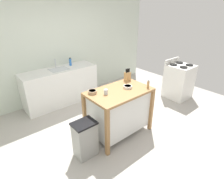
% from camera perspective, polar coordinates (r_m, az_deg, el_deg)
% --- Properties ---
extents(ground_plane, '(6.83, 6.83, 0.00)m').
position_cam_1_polar(ground_plane, '(3.62, 0.24, -13.69)').
color(ground_plane, '#ADA8A0').
rests_on(ground_plane, ground).
extents(wall_back, '(5.83, 0.10, 2.60)m').
position_cam_1_polar(wall_back, '(4.79, -17.19, 12.25)').
color(wall_back, silver).
rests_on(wall_back, ground).
extents(kitchen_island, '(1.15, 0.71, 0.90)m').
position_cam_1_polar(kitchen_island, '(3.38, 2.20, -6.39)').
color(kitchen_island, '#9E7042').
rests_on(kitchen_island, ground).
extents(knife_block, '(0.11, 0.09, 0.25)m').
position_cam_1_polar(knife_block, '(3.62, 4.90, 4.29)').
color(knife_block, tan).
rests_on(knife_block, kitchen_island).
extents(bowl_ceramic_small, '(0.16, 0.16, 0.04)m').
position_cam_1_polar(bowl_ceramic_small, '(3.30, 4.97, 0.88)').
color(bowl_ceramic_small, silver).
rests_on(bowl_ceramic_small, kitchen_island).
extents(bowl_stoneware_deep, '(0.15, 0.15, 0.05)m').
position_cam_1_polar(bowl_stoneware_deep, '(3.10, -6.19, -0.72)').
color(bowl_stoneware_deep, tan).
rests_on(bowl_stoneware_deep, kitchen_island).
extents(drinking_cup, '(0.07, 0.07, 0.09)m').
position_cam_1_polar(drinking_cup, '(3.05, -1.93, -0.72)').
color(drinking_cup, silver).
rests_on(drinking_cup, kitchen_island).
extents(pepper_grinder, '(0.04, 0.04, 0.16)m').
position_cam_1_polar(pepper_grinder, '(3.34, 11.33, 1.69)').
color(pepper_grinder, tan).
rests_on(pepper_grinder, kitchen_island).
extents(trash_bin, '(0.36, 0.28, 0.63)m').
position_cam_1_polar(trash_bin, '(3.04, -8.47, -15.16)').
color(trash_bin, gray).
rests_on(trash_bin, ground).
extents(sink_counter, '(1.80, 0.60, 0.89)m').
position_cam_1_polar(sink_counter, '(4.68, -15.83, 1.07)').
color(sink_counter, silver).
rests_on(sink_counter, ground).
extents(sink_faucet, '(0.02, 0.02, 0.22)m').
position_cam_1_polar(sink_faucet, '(4.62, -17.38, 7.87)').
color(sink_faucet, '#B7BCC1').
rests_on(sink_faucet, sink_counter).
extents(bottle_dish_soap, '(0.06, 0.06, 0.20)m').
position_cam_1_polar(bottle_dish_soap, '(4.71, -13.01, 8.48)').
color(bottle_dish_soap, blue).
rests_on(bottle_dish_soap, sink_counter).
extents(stove, '(0.60, 0.60, 1.01)m').
position_cam_1_polar(stove, '(5.10, 20.26, 2.50)').
color(stove, white).
rests_on(stove, ground).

